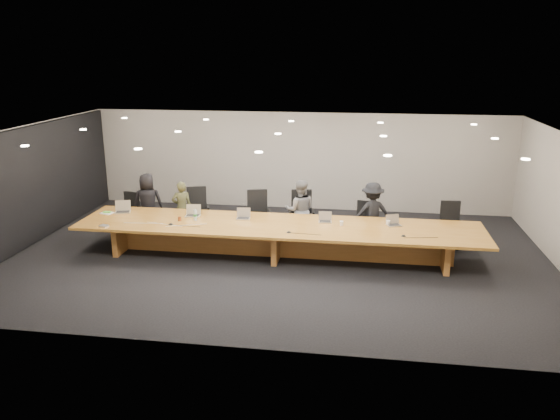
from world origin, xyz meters
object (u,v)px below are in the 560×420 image
object	(u,v)px
conference_table	(278,234)
paper_cup_far	(388,223)
laptop_b	(192,211)
chair_left	(197,210)
water_bottle	(195,215)
chair_mid_left	(258,214)
mic_right	(404,236)
chair_mid_right	(302,215)
av_box	(104,226)
chair_far_right	(451,225)
chair_right	(364,222)
amber_mug	(180,219)
chair_far_left	(128,212)
laptop_e	(394,220)
laptop_c	(243,214)
laptop_d	(325,217)
person_d	(372,213)
mic_left	(171,224)
mic_center	(289,232)
paper_cup_near	(342,223)
person_b	(182,208)
laptop_a	(122,207)
person_c	(300,210)
person_a	(148,203)

from	to	relation	value
conference_table	paper_cup_far	size ratio (longest dim) A/B	91.50
paper_cup_far	laptop_b	bearing A→B (deg)	179.92
conference_table	chair_left	bearing A→B (deg)	149.39
conference_table	water_bottle	size ratio (longest dim) A/B	36.80
chair_mid_left	mic_right	distance (m)	3.75
chair_mid_right	av_box	size ratio (longest dim) A/B	6.51
chair_mid_right	chair_far_right	world-z (taller)	chair_mid_right
chair_right	amber_mug	bearing A→B (deg)	-150.97
chair_far_left	laptop_e	bearing A→B (deg)	1.79
chair_far_left	amber_mug	xyz separation A→B (m)	(1.81, -1.28, 0.29)
chair_left	laptop_c	bearing A→B (deg)	-53.39
chair_far_left	laptop_c	world-z (taller)	chair_far_left
laptop_d	person_d	bearing A→B (deg)	36.48
mic_left	mic_center	world-z (taller)	mic_left
chair_right	paper_cup_near	world-z (taller)	chair_right
person_b	laptop_a	size ratio (longest dim) A/B	3.81
laptop_a	laptop_c	xyz separation A→B (m)	(2.95, -0.07, -0.02)
chair_mid_left	laptop_d	bearing A→B (deg)	-44.39
chair_right	person_b	bearing A→B (deg)	-167.88
laptop_d	chair_far_right	bearing A→B (deg)	12.35
person_d	amber_mug	world-z (taller)	person_d
laptop_c	water_bottle	size ratio (longest dim) A/B	1.27
mic_left	mic_right	xyz separation A→B (m)	(5.07, -0.04, -0.00)
chair_far_left	chair_far_right	xyz separation A→B (m)	(7.99, -0.02, 0.04)
laptop_c	paper_cup_near	xyz separation A→B (m)	(2.25, -0.16, -0.07)
person_b	person_c	xyz separation A→B (m)	(2.98, -0.02, 0.07)
laptop_a	laptop_e	world-z (taller)	laptop_a
chair_right	laptop_d	distance (m)	1.32
conference_table	person_b	world-z (taller)	person_b
paper_cup_near	laptop_b	bearing A→B (deg)	176.91
amber_mug	paper_cup_far	xyz separation A→B (m)	(4.67, 0.38, 0.00)
person_a	laptop_c	size ratio (longest dim) A/B	4.90
person_a	laptop_d	world-z (taller)	person_a
mic_left	mic_right	bearing A→B (deg)	-0.48
chair_mid_right	amber_mug	xyz separation A→B (m)	(-2.64, -1.38, 0.20)
laptop_c	chair_far_left	bearing A→B (deg)	158.32
laptop_e	chair_mid_left	bearing A→B (deg)	144.28
laptop_d	mic_left	bearing A→B (deg)	-172.90
chair_far_left	laptop_d	world-z (taller)	chair_far_left
laptop_d	water_bottle	distance (m)	2.95
conference_table	chair_mid_left	size ratio (longest dim) A/B	7.55
person_b	mic_center	size ratio (longest dim) A/B	13.10
laptop_d	paper_cup_far	world-z (taller)	laptop_d
chair_right	chair_far_right	distance (m)	2.03
conference_table	chair_mid_left	distance (m)	1.39
chair_left	mic_right	world-z (taller)	chair_left
laptop_d	laptop_e	size ratio (longest dim) A/B	0.97
chair_left	chair_right	world-z (taller)	chair_left
person_a	paper_cup_near	bearing A→B (deg)	152.15
water_bottle	chair_right	bearing A→B (deg)	17.92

